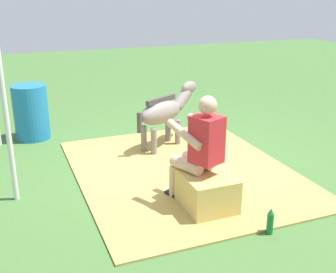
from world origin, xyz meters
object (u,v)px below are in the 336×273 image
at_px(pony_standing, 165,111).
at_px(water_barrel, 31,112).
at_px(tent_pole_left, 4,102).
at_px(person_seated, 199,147).
at_px(soda_bottle, 270,221).
at_px(hay_bale, 207,192).

height_order(pony_standing, water_barrel, pony_standing).
bearing_deg(tent_pole_left, water_barrel, -9.99).
bearing_deg(pony_standing, tent_pole_left, 113.35).
xyz_separation_m(person_seated, pony_standing, (1.84, -0.31, -0.12)).
bearing_deg(soda_bottle, hay_bale, 27.32).
xyz_separation_m(pony_standing, water_barrel, (1.18, 1.87, -0.13)).
distance_m(hay_bale, tent_pole_left, 2.43).
xyz_separation_m(soda_bottle, tent_pole_left, (1.72, 2.33, 1.04)).
bearing_deg(pony_standing, hay_bale, 172.25).
distance_m(water_barrel, tent_pole_left, 2.30).
relative_size(soda_bottle, water_barrel, 0.32).
distance_m(person_seated, soda_bottle, 1.09).
bearing_deg(soda_bottle, tent_pole_left, 53.60).
bearing_deg(person_seated, hay_bale, -164.95).
bearing_deg(tent_pole_left, pony_standing, -66.65).
relative_size(person_seated, soda_bottle, 4.51).
distance_m(soda_bottle, water_barrel, 4.34).
bearing_deg(pony_standing, person_seated, 170.39).
xyz_separation_m(person_seated, tent_pole_left, (0.87, 1.93, 0.48)).
relative_size(person_seated, pony_standing, 1.05).
distance_m(person_seated, tent_pole_left, 2.17).
relative_size(hay_bale, water_barrel, 0.68).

